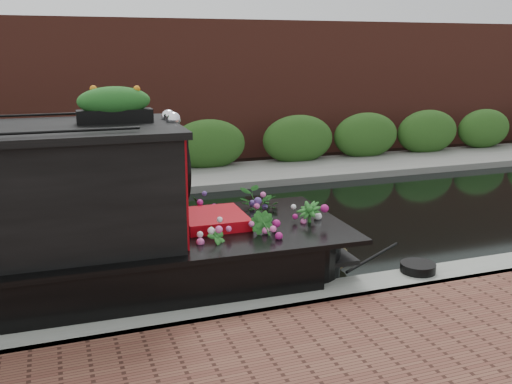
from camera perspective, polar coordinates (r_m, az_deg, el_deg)
name	(u,v)px	position (r m, az deg, el deg)	size (l,w,h in m)	color
ground	(174,240)	(9.94, -8.17, -4.73)	(80.00, 80.00, 0.00)	black
near_bank_coping	(232,324)	(6.98, -2.42, -13.06)	(40.00, 0.60, 0.50)	gray
far_bank_path	(138,186)	(13.93, -11.74, 0.60)	(40.00, 2.40, 0.34)	slate
far_hedge	(132,178)	(14.80, -12.25, 1.37)	(40.00, 1.10, 2.80)	#274F1A
far_brick_wall	(122,163)	(16.84, -13.24, 2.85)	(40.00, 1.00, 8.00)	#5E2920
rope_fender	(331,254)	(8.69, 7.48, -6.15)	(0.39, 0.39, 0.40)	olive
coiled_mooring_rope	(418,267)	(8.09, 15.89, -7.27)	(0.47, 0.47, 0.12)	black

